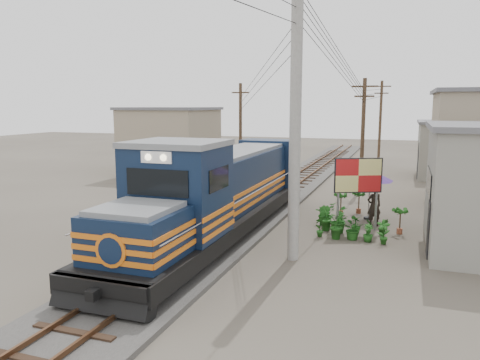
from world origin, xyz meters
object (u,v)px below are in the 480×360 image
at_px(market_umbrella, 370,175).
at_px(vendor, 374,206).
at_px(billboard, 358,178).
at_px(locomotive, 220,194).

relative_size(market_umbrella, vendor, 1.45).
bearing_deg(vendor, billboard, 26.98).
bearing_deg(billboard, vendor, 35.18).
bearing_deg(locomotive, vendor, 32.76).
xyz_separation_m(locomotive, vendor, (5.87, 3.78, -0.85)).
xyz_separation_m(locomotive, billboard, (5.23, 2.70, 0.56)).
relative_size(billboard, vendor, 1.72).
height_order(locomotive, vendor, locomotive).
bearing_deg(market_umbrella, vendor, -76.21).
height_order(locomotive, market_umbrella, locomotive).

